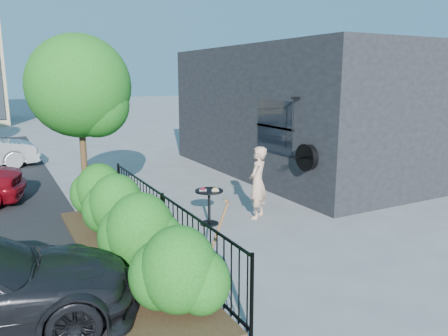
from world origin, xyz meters
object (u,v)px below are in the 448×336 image
cafe_table (209,201)px  patio_tree (83,93)px  woman (258,183)px  shovel (213,247)px

cafe_table → patio_tree: bearing=140.0°
cafe_table → woman: bearing=-5.0°
patio_tree → woman: size_ratio=2.45×
cafe_table → woman: size_ratio=0.50×
woman → shovel: size_ratio=1.20×
shovel → woman: bearing=46.0°
patio_tree → cafe_table: bearing=-40.0°
cafe_table → shovel: 2.72m
cafe_table → shovel: (-1.14, -2.47, 0.07)m
woman → cafe_table: bearing=-43.3°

